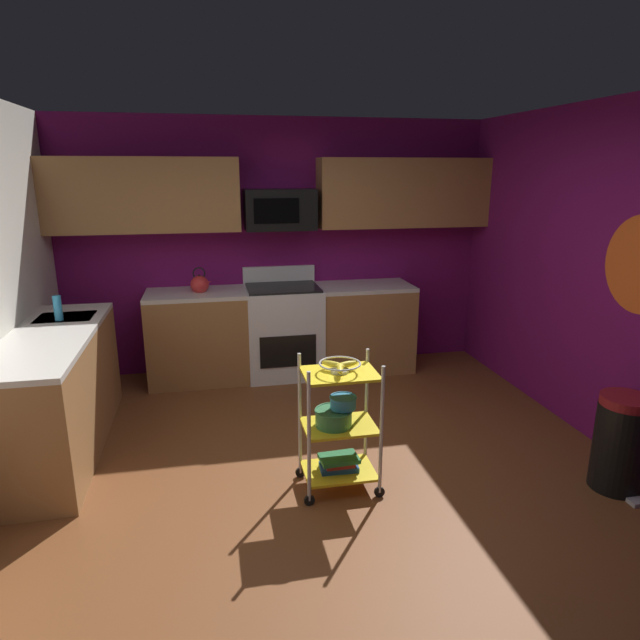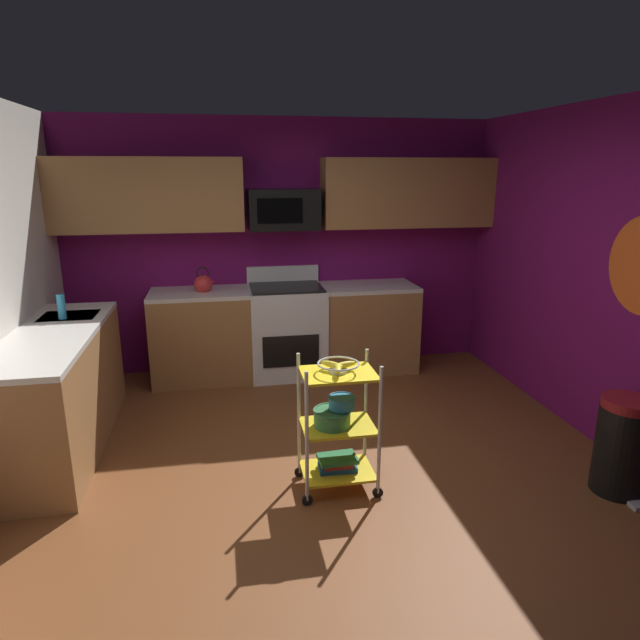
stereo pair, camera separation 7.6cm
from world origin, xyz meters
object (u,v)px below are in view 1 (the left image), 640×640
object	(u,v)px
rolling_cart	(339,426)
microwave	(280,209)
oven_range	(284,330)
book_stack	(339,463)
mixing_bowl_small	(343,402)
trash_can	(621,443)
mixing_bowl_large	(334,417)
kettle	(200,284)
fruit_bowl	(340,365)
dish_soap_bottle	(58,308)

from	to	relation	value
rolling_cart	microwave	bearing A→B (deg)	91.47
oven_range	book_stack	world-z (taller)	oven_range
rolling_cart	mixing_bowl_small	size ratio (longest dim) A/B	5.03
book_stack	trash_can	world-z (taller)	trash_can
rolling_cart	book_stack	xyz separation A→B (m)	(-0.00, 0.00, -0.27)
rolling_cart	mixing_bowl_large	distance (m)	0.08
oven_range	trash_can	size ratio (longest dim) A/B	1.67
oven_range	microwave	bearing A→B (deg)	90.26
oven_range	trash_can	xyz separation A→B (m)	(1.90, -2.59, -0.15)
rolling_cart	trash_can	distance (m)	1.88
microwave	kettle	bearing A→B (deg)	-172.51
trash_can	kettle	bearing A→B (deg)	136.41
mixing_bowl_large	mixing_bowl_small	world-z (taller)	mixing_bowl_small
microwave	rolling_cart	bearing A→B (deg)	-88.53
fruit_bowl	book_stack	size ratio (longest dim) A/B	1.03
rolling_cart	dish_soap_bottle	xyz separation A→B (m)	(-1.98, 1.36, 0.57)
dish_soap_bottle	microwave	bearing A→B (deg)	26.62
oven_range	fruit_bowl	xyz separation A→B (m)	(0.06, -2.22, 0.40)
oven_range	rolling_cart	world-z (taller)	oven_range
mixing_bowl_large	kettle	xyz separation A→B (m)	(-0.85, 2.21, 0.48)
trash_can	book_stack	bearing A→B (deg)	168.35
book_stack	trash_can	bearing A→B (deg)	-11.65
rolling_cart	fruit_bowl	xyz separation A→B (m)	(-0.00, 0.00, 0.43)
book_stack	trash_can	size ratio (longest dim) A/B	0.40
mixing_bowl_small	kettle	distance (m)	2.41
book_stack	fruit_bowl	bearing A→B (deg)	116.57
oven_range	fruit_bowl	world-z (taller)	oven_range
oven_range	kettle	bearing A→B (deg)	-179.73
microwave	trash_can	size ratio (longest dim) A/B	1.06
rolling_cart	mixing_bowl_large	xyz separation A→B (m)	(-0.04, 0.00, 0.07)
oven_range	fruit_bowl	size ratio (longest dim) A/B	4.04
mixing_bowl_large	trash_can	size ratio (longest dim) A/B	0.38
book_stack	kettle	bearing A→B (deg)	111.80
rolling_cart	fruit_bowl	bearing A→B (deg)	123.69
oven_range	microwave	xyz separation A→B (m)	(-0.00, 0.10, 1.22)
microwave	mixing_bowl_large	xyz separation A→B (m)	(0.02, -2.32, -1.18)
kettle	dish_soap_bottle	bearing A→B (deg)	-142.09
fruit_bowl	kettle	bearing A→B (deg)	111.80
oven_range	fruit_bowl	distance (m)	2.25
rolling_cart	fruit_bowl	world-z (taller)	rolling_cart
dish_soap_bottle	trash_can	world-z (taller)	dish_soap_bottle
trash_can	mixing_bowl_small	bearing A→B (deg)	167.92
microwave	book_stack	bearing A→B (deg)	-88.53
microwave	dish_soap_bottle	size ratio (longest dim) A/B	3.50
kettle	trash_can	world-z (taller)	kettle
kettle	oven_range	bearing A→B (deg)	0.27
microwave	trash_can	world-z (taller)	microwave
mixing_bowl_large	oven_range	bearing A→B (deg)	90.51
mixing_bowl_large	trash_can	world-z (taller)	trash_can
kettle	trash_can	size ratio (longest dim) A/B	0.40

